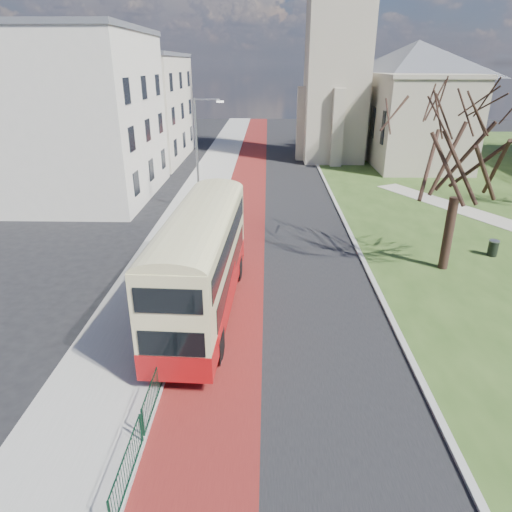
{
  "coord_description": "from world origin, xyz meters",
  "views": [
    {
      "loc": [
        0.63,
        -15.31,
        10.33
      ],
      "look_at": [
        0.14,
        4.36,
        2.0
      ],
      "focal_mm": 32.0,
      "sensor_mm": 36.0,
      "label": 1
    }
  ],
  "objects_px": {
    "litter_bin": "(493,248)",
    "winter_tree_near": "(466,136)",
    "streetlamp": "(199,149)",
    "bus": "(202,259)"
  },
  "relations": [
    {
      "from": "streetlamp",
      "to": "litter_bin",
      "type": "distance_m",
      "value": 20.41
    },
    {
      "from": "bus",
      "to": "winter_tree_near",
      "type": "relative_size",
      "value": 1.1
    },
    {
      "from": "bus",
      "to": "winter_tree_near",
      "type": "distance_m",
      "value": 14.11
    },
    {
      "from": "streetlamp",
      "to": "bus",
      "type": "xyz_separation_m",
      "value": [
        2.21,
        -15.49,
        -1.95
      ]
    },
    {
      "from": "streetlamp",
      "to": "winter_tree_near",
      "type": "distance_m",
      "value": 18.1
    },
    {
      "from": "bus",
      "to": "streetlamp",
      "type": "bearing_deg",
      "value": 100.68
    },
    {
      "from": "bus",
      "to": "litter_bin",
      "type": "relative_size",
      "value": 11.91
    },
    {
      "from": "winter_tree_near",
      "to": "litter_bin",
      "type": "bearing_deg",
      "value": 27.47
    },
    {
      "from": "bus",
      "to": "litter_bin",
      "type": "distance_m",
      "value": 17.4
    },
    {
      "from": "litter_bin",
      "to": "winter_tree_near",
      "type": "bearing_deg",
      "value": -152.53
    }
  ]
}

